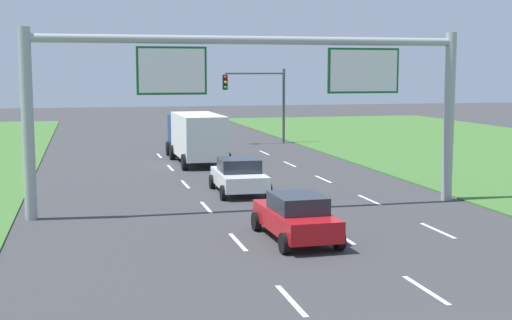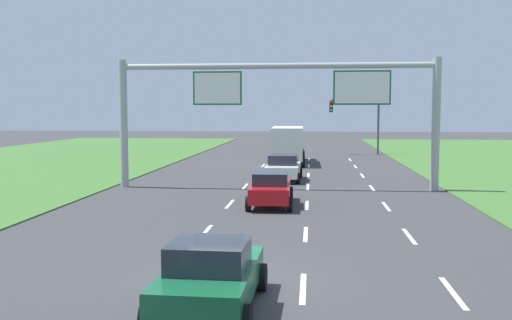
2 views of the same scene
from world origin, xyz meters
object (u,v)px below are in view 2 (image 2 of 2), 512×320
(car_near_red, at_px, (283,168))
(traffic_light_mast, at_px, (358,114))
(car_far_ahead, at_px, (271,188))
(box_truck, at_px, (288,143))
(sign_gantry, at_px, (280,99))
(car_mid_lane, at_px, (210,275))

(car_near_red, height_order, traffic_light_mast, traffic_light_mast)
(car_far_ahead, height_order, box_truck, box_truck)
(car_far_ahead, bearing_deg, traffic_light_mast, 76.94)
(sign_gantry, height_order, traffic_light_mast, sign_gantry)
(car_mid_lane, bearing_deg, car_far_ahead, 89.91)
(box_truck, bearing_deg, sign_gantry, -90.30)
(box_truck, distance_m, traffic_light_mast, 11.80)
(box_truck, height_order, sign_gantry, sign_gantry)
(car_far_ahead, distance_m, traffic_light_mast, 31.01)
(box_truck, bearing_deg, traffic_light_mast, 56.15)
(car_near_red, height_order, box_truck, box_truck)
(car_near_red, distance_m, traffic_light_mast, 22.20)
(car_mid_lane, xyz_separation_m, traffic_light_mast, (6.55, 43.73, 3.11))
(car_mid_lane, height_order, car_far_ahead, same)
(box_truck, relative_size, traffic_light_mast, 1.49)
(car_mid_lane, relative_size, sign_gantry, 0.23)
(car_mid_lane, xyz_separation_m, box_truck, (0.25, 34.00, 0.87))
(car_mid_lane, height_order, box_truck, box_truck)
(car_near_red, height_order, sign_gantry, sign_gantry)
(car_mid_lane, xyz_separation_m, car_far_ahead, (0.32, 13.51, 0.02))
(car_near_red, bearing_deg, traffic_light_mast, 75.24)
(car_mid_lane, distance_m, traffic_light_mast, 44.32)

